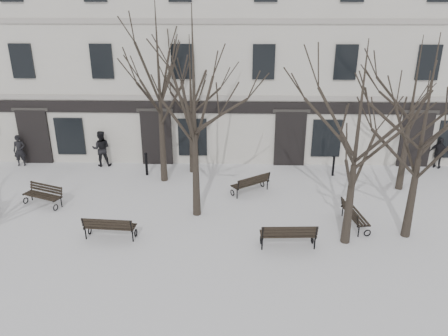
{
  "coord_description": "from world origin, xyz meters",
  "views": [
    {
      "loc": [
        0.62,
        -13.88,
        8.49
      ],
      "look_at": [
        0.18,
        3.0,
        1.75
      ],
      "focal_mm": 35.0,
      "sensor_mm": 36.0,
      "label": 1
    }
  ],
  "objects_px": {
    "tree_3": "(426,117)",
    "bench_4": "(251,183)",
    "bench_1": "(109,226)",
    "bench_3": "(43,194)",
    "bench_2": "(288,234)",
    "bench_5": "(354,215)",
    "tree_1": "(194,91)",
    "tree_2": "(359,123)"
  },
  "relations": [
    {
      "from": "tree_3",
      "to": "bench_2",
      "type": "bearing_deg",
      "value": -168.19
    },
    {
      "from": "tree_1",
      "to": "bench_1",
      "type": "distance_m",
      "value": 5.9
    },
    {
      "from": "tree_1",
      "to": "tree_3",
      "type": "relative_size",
      "value": 1.11
    },
    {
      "from": "tree_2",
      "to": "bench_1",
      "type": "bearing_deg",
      "value": -179.92
    },
    {
      "from": "tree_3",
      "to": "bench_4",
      "type": "xyz_separation_m",
      "value": [
        -5.71,
        3.65,
        -4.11
      ]
    },
    {
      "from": "tree_2",
      "to": "bench_4",
      "type": "distance_m",
      "value": 6.67
    },
    {
      "from": "bench_5",
      "to": "bench_4",
      "type": "bearing_deg",
      "value": 45.09
    },
    {
      "from": "bench_1",
      "to": "bench_4",
      "type": "bearing_deg",
      "value": -138.02
    },
    {
      "from": "bench_2",
      "to": "bench_5",
      "type": "height_order",
      "value": "bench_2"
    },
    {
      "from": "bench_4",
      "to": "bench_5",
      "type": "height_order",
      "value": "bench_4"
    },
    {
      "from": "tree_1",
      "to": "bench_4",
      "type": "distance_m",
      "value": 5.59
    },
    {
      "from": "bench_1",
      "to": "bench_4",
      "type": "xyz_separation_m",
      "value": [
        5.36,
        4.17,
        -0.02
      ]
    },
    {
      "from": "bench_4",
      "to": "bench_5",
      "type": "xyz_separation_m",
      "value": [
        3.91,
        -2.95,
        -0.02
      ]
    },
    {
      "from": "bench_2",
      "to": "bench_3",
      "type": "distance_m",
      "value": 10.63
    },
    {
      "from": "bench_2",
      "to": "bench_5",
      "type": "distance_m",
      "value": 3.2
    },
    {
      "from": "tree_3",
      "to": "bench_4",
      "type": "height_order",
      "value": "tree_3"
    },
    {
      "from": "tree_1",
      "to": "tree_2",
      "type": "distance_m",
      "value": 6.02
    },
    {
      "from": "tree_1",
      "to": "bench_2",
      "type": "bearing_deg",
      "value": -35.42
    },
    {
      "from": "tree_3",
      "to": "bench_1",
      "type": "distance_m",
      "value": 11.82
    },
    {
      "from": "tree_1",
      "to": "tree_3",
      "type": "xyz_separation_m",
      "value": [
        8.02,
        -1.53,
        -0.52
      ]
    },
    {
      "from": "tree_3",
      "to": "bench_1",
      "type": "xyz_separation_m",
      "value": [
        -11.07,
        -0.51,
        -4.09
      ]
    },
    {
      "from": "bench_1",
      "to": "bench_2",
      "type": "distance_m",
      "value": 6.55
    },
    {
      "from": "bench_1",
      "to": "bench_3",
      "type": "xyz_separation_m",
      "value": [
        -3.61,
        2.75,
        -0.03
      ]
    },
    {
      "from": "bench_1",
      "to": "bench_5",
      "type": "height_order",
      "value": "bench_1"
    },
    {
      "from": "bench_3",
      "to": "bench_5",
      "type": "height_order",
      "value": "bench_3"
    },
    {
      "from": "tree_2",
      "to": "bench_2",
      "type": "relative_size",
      "value": 3.58
    },
    {
      "from": "tree_3",
      "to": "tree_2",
      "type": "bearing_deg",
      "value": -168.14
    },
    {
      "from": "tree_2",
      "to": "tree_1",
      "type": "bearing_deg",
      "value": 160.23
    },
    {
      "from": "tree_1",
      "to": "bench_3",
      "type": "distance_m",
      "value": 8.16
    },
    {
      "from": "tree_2",
      "to": "bench_3",
      "type": "bearing_deg",
      "value": 167.48
    },
    {
      "from": "bench_2",
      "to": "bench_5",
      "type": "xyz_separation_m",
      "value": [
        2.73,
        1.66,
        -0.06
      ]
    },
    {
      "from": "bench_2",
      "to": "tree_2",
      "type": "bearing_deg",
      "value": -170.82
    },
    {
      "from": "tree_1",
      "to": "bench_3",
      "type": "bearing_deg",
      "value": 173.94
    },
    {
      "from": "tree_2",
      "to": "tree_3",
      "type": "bearing_deg",
      "value": 11.86
    },
    {
      "from": "tree_1",
      "to": "bench_5",
      "type": "bearing_deg",
      "value": -7.52
    },
    {
      "from": "bench_2",
      "to": "bench_1",
      "type": "bearing_deg",
      "value": -6.42
    },
    {
      "from": "bench_4",
      "to": "bench_5",
      "type": "relative_size",
      "value": 1.02
    },
    {
      "from": "bench_4",
      "to": "bench_5",
      "type": "distance_m",
      "value": 4.9
    },
    {
      "from": "tree_3",
      "to": "bench_5",
      "type": "distance_m",
      "value": 4.56
    },
    {
      "from": "bench_2",
      "to": "bench_3",
      "type": "xyz_separation_m",
      "value": [
        -10.15,
        3.18,
        -0.06
      ]
    },
    {
      "from": "tree_1",
      "to": "tree_3",
      "type": "height_order",
      "value": "tree_1"
    },
    {
      "from": "tree_2",
      "to": "bench_4",
      "type": "height_order",
      "value": "tree_2"
    }
  ]
}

